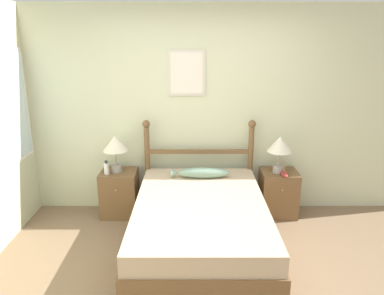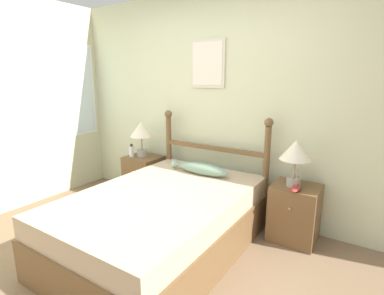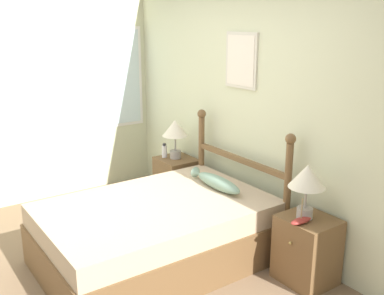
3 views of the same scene
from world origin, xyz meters
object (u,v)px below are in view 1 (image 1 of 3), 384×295
bed (200,227)px  nightstand_right (277,193)px  table_lamp_left (114,145)px  fish_pillow (200,173)px  table_lamp_right (279,146)px  nightstand_left (119,193)px  model_boat (283,173)px  bottle (106,168)px

bed → nightstand_right: nightstand_right is taller
table_lamp_left → fish_pillow: bearing=-11.1°
nightstand_right → table_lamp_right: bearing=-135.2°
bed → fish_pillow: size_ratio=2.94×
nightstand_left → table_lamp_left: table_lamp_left is taller
table_lamp_right → fish_pillow: 1.00m
table_lamp_right → model_boat: bearing=-62.5°
nightstand_right → table_lamp_right: table_lamp_right is taller
table_lamp_left → bottle: size_ratio=2.61×
table_lamp_left → model_boat: bearing=-3.6°
bed → nightstand_left: nightstand_left is taller
bed → nightstand_right: bearing=41.1°
nightstand_left → table_lamp_right: 2.05m
bed → nightstand_left: (-0.99, 0.87, 0.00)m
model_boat → nightstand_right: bearing=100.0°
model_boat → fish_pillow: bearing=-175.7°
bed → table_lamp_left: 1.47m
nightstand_right → bottle: bearing=-177.7°
nightstand_right → table_lamp_right: (-0.03, -0.03, 0.62)m
table_lamp_right → fish_pillow: size_ratio=0.67×
bed → table_lamp_right: 1.42m
nightstand_right → bottle: size_ratio=3.28×
nightstand_left → nightstand_right: bearing=0.0°
bottle → model_boat: (2.13, -0.04, -0.06)m
bed → table_lamp_left: bearing=139.4°
nightstand_left → bottle: size_ratio=3.28×
nightstand_left → nightstand_right: (1.99, 0.00, 0.00)m
bed → table_lamp_right: table_lamp_right is taller
nightstand_left → bed: bearing=-41.1°
bed → bottle: bottle is taller
bed → model_boat: size_ratio=9.25×
model_boat → table_lamp_left: bearing=176.4°
table_lamp_right → bottle: (-2.08, -0.06, -0.26)m
nightstand_left → table_lamp_right: (1.96, -0.03, 0.62)m
table_lamp_left → model_boat: (2.03, -0.13, -0.31)m
model_boat → fish_pillow: (-0.99, -0.08, 0.04)m
bed → nightstand_left: size_ratio=3.50×
model_boat → fish_pillow: 1.00m
nightstand_right → table_lamp_right: 0.62m
nightstand_right → model_boat: model_boat is taller
table_lamp_right → model_boat: 0.33m
bed → table_lamp_right: size_ratio=4.40×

